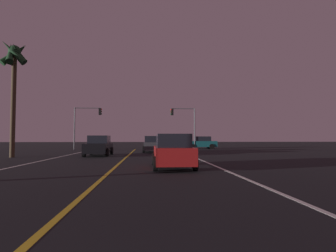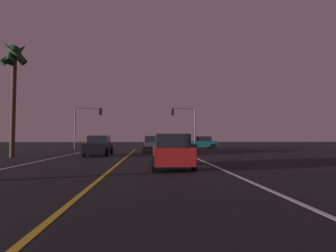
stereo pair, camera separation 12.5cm
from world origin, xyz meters
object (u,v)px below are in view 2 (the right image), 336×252
at_px(traffic_light_near_right, 183,119).
at_px(traffic_light_near_left, 88,118).
at_px(car_oncoming, 99,146).
at_px(car_ahead_far, 153,144).
at_px(car_lead_same_lane, 172,151).
at_px(car_crossing_side, 202,143).
at_px(palm_tree_left_mid, 14,63).

bearing_deg(traffic_light_near_right, traffic_light_near_left, 0.00).
bearing_deg(car_oncoming, car_ahead_far, 139.93).
bearing_deg(car_lead_same_lane, traffic_light_near_right, -8.75).
height_order(car_ahead_far, traffic_light_near_left, traffic_light_near_left).
distance_m(car_lead_same_lane, car_crossing_side, 24.24).
height_order(car_ahead_far, car_crossing_side, same).
bearing_deg(car_ahead_far, traffic_light_near_left, 48.52).
xyz_separation_m(traffic_light_near_right, palm_tree_left_mid, (-15.22, -14.43, 3.25)).
distance_m(car_oncoming, traffic_light_near_left, 13.87).
height_order(car_lead_same_lane, palm_tree_left_mid, palm_tree_left_mid).
xyz_separation_m(traffic_light_near_left, palm_tree_left_mid, (-2.54, -14.43, 3.25)).
bearing_deg(palm_tree_left_mid, car_lead_same_lane, -34.77).
relative_size(car_lead_same_lane, car_oncoming, 1.00).
distance_m(traffic_light_near_right, traffic_light_near_left, 12.68).
bearing_deg(car_ahead_far, palm_tree_left_mid, 122.51).
bearing_deg(palm_tree_left_mid, traffic_light_near_left, 80.02).
distance_m(car_lead_same_lane, traffic_light_near_left, 24.61).
bearing_deg(car_oncoming, traffic_light_near_right, 145.54).
relative_size(car_oncoming, traffic_light_near_left, 0.78).
xyz_separation_m(car_ahead_far, traffic_light_near_left, (-8.42, 7.45, 3.28)).
distance_m(car_ahead_far, car_oncoming, 7.16).
distance_m(car_ahead_far, car_lead_same_lane, 15.16).
bearing_deg(car_crossing_side, palm_tree_left_mid, 40.61).
distance_m(car_ahead_far, palm_tree_left_mid, 14.55).
distance_m(car_ahead_far, car_crossing_side, 10.80).
height_order(car_lead_same_lane, car_oncoming, same).
xyz_separation_m(traffic_light_near_right, traffic_light_near_left, (-12.68, 0.00, 0.00)).
xyz_separation_m(car_ahead_far, car_oncoming, (-4.61, -5.48, 0.00)).
xyz_separation_m(car_oncoming, traffic_light_near_right, (8.87, 12.93, 3.28)).
height_order(car_lead_same_lane, car_crossing_side, same).
height_order(car_ahead_far, car_oncoming, same).
bearing_deg(car_crossing_side, traffic_light_near_left, 3.27).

